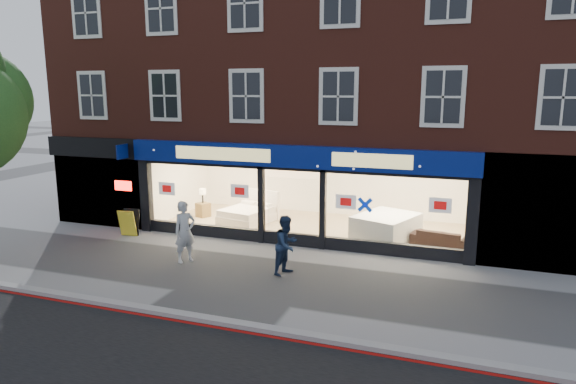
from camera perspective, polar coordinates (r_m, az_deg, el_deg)
The scene contains 12 objects.
ground at distance 14.19m, azimuth -3.72°, elevation -9.35°, with size 120.00×120.00×0.00m, color gray.
kerb_line at distance 11.64m, azimuth -9.93°, elevation -14.29°, with size 60.00×0.10×0.01m, color #8C0A07.
kerb_stone at distance 11.77m, azimuth -9.45°, elevation -13.68°, with size 60.00×0.25×0.12m, color gray.
showroom_floor at distance 18.88m, azimuth 2.59°, elevation -3.91°, with size 11.00×4.50×0.10m, color tan.
building at distance 19.91m, azimuth 4.19°, elevation 16.09°, with size 19.00×8.26×10.30m.
display_bed at distance 19.41m, azimuth -4.39°, elevation -2.41°, with size 1.96×2.23×1.09m.
bedside_table at distance 20.39m, azimuth -9.40°, elevation -1.96°, with size 0.45×0.45×0.55m, color brown.
mattress_stack at distance 17.44m, azimuth 10.86°, elevation -3.82°, with size 2.27×2.53×0.82m.
sofa at distance 17.10m, azimuth 16.55°, elevation -4.91°, with size 1.80×0.70×0.52m, color black.
a_board at distance 18.65m, azimuth -17.23°, elevation -3.26°, with size 0.61×0.39×0.94m, color yellow.
pedestrian_grey at distance 15.38m, azimuth -11.38°, elevation -4.34°, with size 0.67×0.44×1.82m, color #B6BABE.
pedestrian_blue at distance 14.11m, azimuth -0.16°, elevation -5.90°, with size 0.80×0.63×1.65m, color #182744.
Camera 1 is at (5.29, -12.18, 5.00)m, focal length 32.00 mm.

